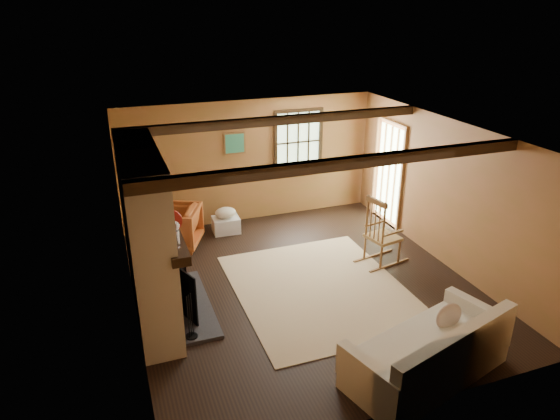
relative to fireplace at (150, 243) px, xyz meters
name	(u,v)px	position (x,y,z in m)	size (l,w,h in m)	color
ground	(302,285)	(2.23, 0.00, -1.10)	(5.50, 5.50, 0.00)	black
room_envelope	(311,179)	(2.45, 0.26, 0.53)	(5.02, 5.52, 2.44)	#9B5B37
fireplace	(150,243)	(0.00, 0.00, 0.00)	(1.02, 2.30, 2.40)	#A5483F
rug	(319,289)	(2.43, -0.20, -1.10)	(2.50, 3.00, 0.01)	tan
rocking_chair	(381,235)	(3.72, 0.24, -0.60)	(0.93, 0.61, 1.18)	#A1874E
sofa	(431,356)	(2.84, -2.40, -0.81)	(2.20, 1.42, 0.82)	beige
firewood_pile	(150,234)	(0.19, 2.39, -0.97)	(0.72, 0.13, 0.26)	brown
laundry_basket	(226,225)	(1.59, 2.28, -0.95)	(0.50, 0.38, 0.30)	white
basket_pillow	(225,213)	(1.59, 2.28, -0.70)	(0.40, 0.32, 0.20)	beige
armchair	(176,227)	(0.61, 2.01, -0.72)	(0.81, 0.83, 0.76)	#BF6026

